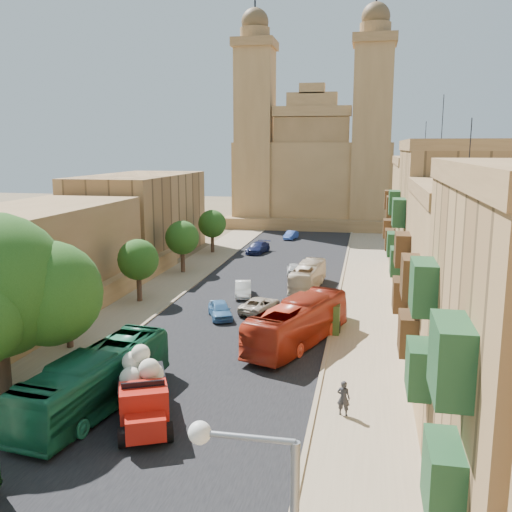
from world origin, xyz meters
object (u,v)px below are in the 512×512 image
at_px(bus_green_north, 96,380).
at_px(car_cream, 260,305).
at_px(street_tree_b, 138,260).
at_px(car_blue_a, 220,310).
at_px(bus_red_east, 298,323).
at_px(car_blue_b, 291,235).
at_px(car_dkblue, 258,248).
at_px(church, 314,169).
at_px(car_white_b, 294,269).
at_px(pedestrian_a, 343,398).
at_px(olive_pickup, 326,311).
at_px(pedestrian_c, 338,317).
at_px(bus_cream_east, 308,276).
at_px(car_white_a, 243,289).
at_px(street_tree_d, 212,224).
at_px(street_tree_c, 182,238).
at_px(red_truck, 143,391).
at_px(street_tree_a, 67,293).

bearing_deg(bus_green_north, car_cream, 82.89).
height_order(street_tree_b, car_blue_a, street_tree_b).
bearing_deg(car_blue_a, bus_red_east, -59.10).
bearing_deg(car_blue_b, car_dkblue, -92.24).
bearing_deg(church, car_white_b, -87.34).
bearing_deg(street_tree_b, bus_green_north, -73.37).
bearing_deg(bus_green_north, car_white_b, 87.71).
height_order(church, pedestrian_a, church).
relative_size(car_dkblue, pedestrian_a, 2.60).
xyz_separation_m(car_dkblue, car_white_b, (6.14, -11.69, -0.04)).
relative_size(olive_pickup, pedestrian_c, 2.78).
distance_m(bus_cream_east, car_white_b, 6.08).
bearing_deg(car_white_b, bus_cream_east, 101.64).
bearing_deg(car_white_a, pedestrian_c, -54.17).
bearing_deg(street_tree_d, street_tree_c, -90.00).
relative_size(street_tree_c, olive_pickup, 1.08).
distance_m(church, street_tree_d, 32.73).
bearing_deg(car_white_a, church, 76.00).
height_order(bus_green_north, pedestrian_a, bus_green_north).
bearing_deg(car_blue_a, red_truck, -110.63).
relative_size(street_tree_b, red_truck, 0.84).
height_order(street_tree_c, car_white_b, street_tree_c).
bearing_deg(bus_green_north, church, 94.84).
distance_m(street_tree_c, bus_red_east, 25.52).
height_order(car_blue_b, pedestrian_c, pedestrian_c).
relative_size(bus_green_north, pedestrian_a, 6.01).
distance_m(bus_red_east, car_blue_b, 45.43).
relative_size(street_tree_d, bus_red_east, 0.49).
bearing_deg(car_white_b, car_white_a, 62.32).
bearing_deg(car_cream, pedestrian_a, 127.99).
distance_m(street_tree_a, pedestrian_a, 19.79).
distance_m(street_tree_a, bus_red_east, 15.54).
xyz_separation_m(car_white_b, pedestrian_c, (5.56, -17.60, 0.28)).
bearing_deg(street_tree_d, car_white_b, -42.87).
relative_size(street_tree_c, street_tree_d, 1.02).
height_order(bus_cream_east, car_white_b, bus_cream_east).
bearing_deg(car_blue_a, pedestrian_c, -29.63).
bearing_deg(church, red_truck, -90.85).
xyz_separation_m(bus_green_north, car_dkblue, (-0.20, 44.69, -0.84)).
relative_size(car_cream, car_dkblue, 0.96).
height_order(olive_pickup, car_blue_b, olive_pickup).
height_order(church, bus_cream_east, church).
bearing_deg(car_blue_a, street_tree_b, 133.67).
xyz_separation_m(street_tree_a, street_tree_b, (0.00, 12.00, -0.08)).
bearing_deg(olive_pickup, street_tree_c, 136.45).
bearing_deg(pedestrian_a, car_blue_b, -67.03).
height_order(street_tree_d, car_cream, street_tree_d).
height_order(church, street_tree_a, church).
bearing_deg(bus_red_east, car_white_b, -62.15).
height_order(street_tree_c, car_cream, street_tree_c).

